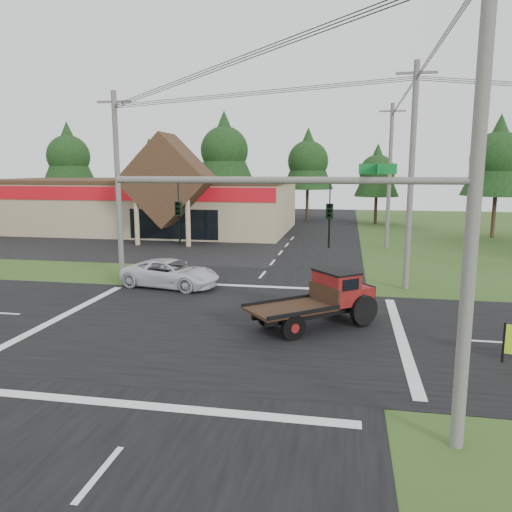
# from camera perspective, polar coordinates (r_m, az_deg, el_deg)

# --- Properties ---
(ground) EXTENTS (120.00, 120.00, 0.00)m
(ground) POSITION_cam_1_polar(r_m,az_deg,el_deg) (20.27, -4.09, -8.05)
(ground) COLOR #2E491A
(ground) RESTS_ON ground
(road_ns) EXTENTS (12.00, 120.00, 0.02)m
(road_ns) POSITION_cam_1_polar(r_m,az_deg,el_deg) (20.27, -4.09, -8.02)
(road_ns) COLOR black
(road_ns) RESTS_ON ground
(road_ew) EXTENTS (120.00, 12.00, 0.02)m
(road_ew) POSITION_cam_1_polar(r_m,az_deg,el_deg) (20.26, -4.09, -8.02)
(road_ew) COLOR black
(road_ew) RESTS_ON ground
(parking_apron) EXTENTS (28.00, 14.00, 0.02)m
(parking_apron) POSITION_cam_1_polar(r_m,az_deg,el_deg) (42.58, -16.01, 1.13)
(parking_apron) COLOR black
(parking_apron) RESTS_ON ground
(cvs_building) EXTENTS (30.40, 18.20, 9.19)m
(cvs_building) POSITION_cam_1_polar(r_m,az_deg,el_deg) (52.55, -12.71, 5.91)
(cvs_building) COLOR tan
(cvs_building) RESTS_ON ground
(traffic_signal_mast) EXTENTS (8.12, 0.24, 7.00)m
(traffic_signal_mast) POSITION_cam_1_polar(r_m,az_deg,el_deg) (11.33, 14.97, 0.32)
(traffic_signal_mast) COLOR #595651
(traffic_signal_mast) RESTS_ON ground
(utility_pole_nr) EXTENTS (2.00, 0.30, 11.00)m
(utility_pole_nr) POSITION_cam_1_polar(r_m,az_deg,el_deg) (11.46, 23.70, 6.04)
(utility_pole_nr) COLOR #595651
(utility_pole_nr) RESTS_ON ground
(utility_pole_nw) EXTENTS (2.00, 0.30, 10.50)m
(utility_pole_nw) POSITION_cam_1_polar(r_m,az_deg,el_deg) (29.62, -15.51, 7.91)
(utility_pole_nw) COLOR #595651
(utility_pole_nw) RESTS_ON ground
(utility_pole_ne) EXTENTS (2.00, 0.30, 11.50)m
(utility_pole_ne) POSITION_cam_1_polar(r_m,az_deg,el_deg) (26.83, 17.31, 8.73)
(utility_pole_ne) COLOR #595651
(utility_pole_ne) RESTS_ON ground
(utility_pole_n) EXTENTS (2.00, 0.30, 11.20)m
(utility_pole_n) POSITION_cam_1_polar(r_m,az_deg,el_deg) (40.77, 15.01, 8.89)
(utility_pole_n) COLOR #595651
(utility_pole_n) RESTS_ON ground
(tree_row_a) EXTENTS (6.72, 6.72, 12.12)m
(tree_row_a) POSITION_cam_1_polar(r_m,az_deg,el_deg) (68.27, -20.66, 10.83)
(tree_row_a) COLOR #332316
(tree_row_a) RESTS_ON ground
(tree_row_b) EXTENTS (5.60, 5.60, 10.10)m
(tree_row_b) POSITION_cam_1_polar(r_m,az_deg,el_deg) (65.56, -12.04, 10.13)
(tree_row_b) COLOR #332316
(tree_row_b) RESTS_ON ground
(tree_row_c) EXTENTS (7.28, 7.28, 13.13)m
(tree_row_c) POSITION_cam_1_polar(r_m,az_deg,el_deg) (61.53, -3.63, 12.22)
(tree_row_c) COLOR #332316
(tree_row_c) RESTS_ON ground
(tree_row_d) EXTENTS (6.16, 6.16, 11.11)m
(tree_row_d) POSITION_cam_1_polar(r_m,az_deg,el_deg) (60.85, 5.96, 10.95)
(tree_row_d) COLOR #332316
(tree_row_d) RESTS_ON ground
(tree_row_e) EXTENTS (5.04, 5.04, 9.09)m
(tree_row_e) POSITION_cam_1_polar(r_m,az_deg,el_deg) (58.73, 13.69, 9.45)
(tree_row_e) COLOR #332316
(tree_row_e) RESTS_ON ground
(tree_side_ne) EXTENTS (6.16, 6.16, 11.11)m
(tree_side_ne) POSITION_cam_1_polar(r_m,az_deg,el_deg) (50.39, 25.98, 10.24)
(tree_side_ne) COLOR #332316
(tree_side_ne) RESTS_ON ground
(antique_flatbed_truck) EXTENTS (5.45, 5.00, 2.25)m
(antique_flatbed_truck) POSITION_cam_1_polar(r_m,az_deg,el_deg) (19.95, 6.67, -5.02)
(antique_flatbed_truck) COLOR #530E0B
(antique_flatbed_truck) RESTS_ON ground
(white_pickup) EXTENTS (5.65, 3.37, 1.47)m
(white_pickup) POSITION_cam_1_polar(r_m,az_deg,el_deg) (27.06, -9.72, -1.97)
(white_pickup) COLOR silver
(white_pickup) RESTS_ON ground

